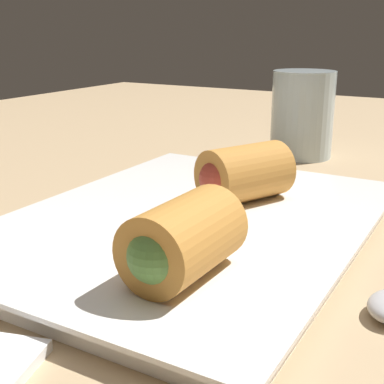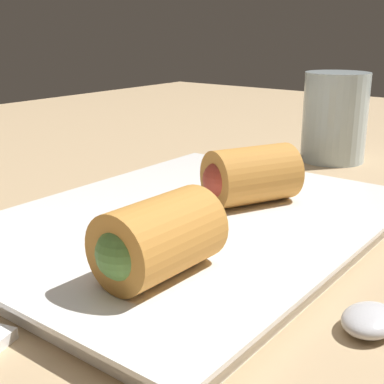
% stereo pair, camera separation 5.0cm
% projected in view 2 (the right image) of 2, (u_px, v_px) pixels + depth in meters
% --- Properties ---
extents(table_surface, '(1.80, 1.40, 0.02)m').
position_uv_depth(table_surface, '(152.00, 256.00, 0.38)').
color(table_surface, tan).
rests_on(table_surface, ground).
extents(serving_plate, '(0.32, 0.24, 0.01)m').
position_uv_depth(serving_plate, '(192.00, 225.00, 0.39)').
color(serving_plate, white).
rests_on(serving_plate, table_surface).
extents(roll_front_left, '(0.08, 0.07, 0.04)m').
position_uv_depth(roll_front_left, '(247.00, 176.00, 0.41)').
color(roll_front_left, '#C68438').
rests_on(roll_front_left, serving_plate).
extents(roll_front_right, '(0.08, 0.05, 0.04)m').
position_uv_depth(roll_front_right, '(154.00, 240.00, 0.29)').
color(roll_front_right, '#C68438').
rests_on(roll_front_right, serving_plate).
extents(drinking_glass, '(0.07, 0.07, 0.10)m').
position_uv_depth(drinking_glass, '(335.00, 117.00, 0.60)').
color(drinking_glass, silver).
rests_on(drinking_glass, table_surface).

